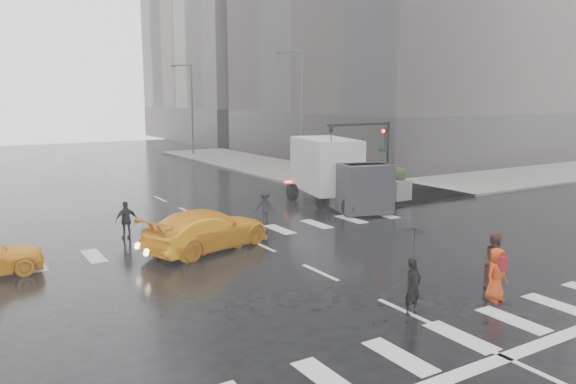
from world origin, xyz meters
TOP-DOWN VIEW (x-y plane):
  - ground at (0.00, 0.00)m, footprint 120.00×120.00m
  - sidewalk_ne at (19.50, 17.50)m, footprint 35.00×35.00m
  - building_ne_far at (29.00, 56.00)m, footprint 26.05×26.05m
  - road_markings at (0.00, 0.00)m, footprint 18.00×48.00m
  - traffic_signal_pole at (9.01, 8.01)m, footprint 4.45×0.42m
  - street_lamp_near at (10.87, 18.00)m, footprint 2.15×0.22m
  - street_lamp_far at (10.87, 38.00)m, footprint 2.15×0.22m
  - planter_west at (7.00, 8.20)m, footprint 1.10×1.10m
  - planter_mid at (9.00, 8.20)m, footprint 1.10×1.10m
  - planter_east at (11.00, 8.20)m, footprint 1.10×1.10m
  - pedestrian_black at (0.01, -4.33)m, footprint 1.05×1.06m
  - pedestrian_brown at (3.77, -4.00)m, footprint 0.93×0.79m
  - pedestrian_orange at (2.79, -4.81)m, footprint 0.79×0.54m
  - pedestrian_far_a at (-4.20, 7.95)m, footprint 0.93×0.58m
  - pedestrian_far_b at (2.15, 7.56)m, footprint 1.12×0.97m
  - taxi_mid at (-2.36, 4.44)m, footprint 4.56×2.79m
  - taxi_rear at (-2.00, 4.71)m, footprint 5.13×3.45m
  - box_truck at (7.35, 9.11)m, footprint 2.52×6.72m

SIDE VIEW (x-z plane):
  - ground at x=0.00m, z-range 0.00..0.00m
  - road_markings at x=0.00m, z-range 0.00..0.01m
  - sidewalk_ne at x=19.50m, z-range 0.00..0.15m
  - taxi_mid at x=-2.36m, z-range 0.00..1.42m
  - pedestrian_far_b at x=2.15m, z-range 0.00..1.52m
  - taxi_rear at x=-2.00m, z-range 0.00..1.54m
  - pedestrian_far_a at x=-4.20m, z-range 0.00..1.57m
  - pedestrian_orange at x=2.79m, z-range 0.01..1.58m
  - pedestrian_brown at x=3.77m, z-range 0.00..1.69m
  - planter_west at x=7.00m, z-range 0.08..1.88m
  - planter_mid at x=9.00m, z-range 0.08..1.88m
  - planter_east at x=11.00m, z-range 0.08..1.88m
  - pedestrian_black at x=0.01m, z-range 0.43..2.86m
  - box_truck at x=7.35m, z-range 0.12..3.69m
  - traffic_signal_pole at x=9.01m, z-range 0.97..5.47m
  - street_lamp_near at x=10.87m, z-range 0.45..9.45m
  - street_lamp_far at x=10.87m, z-range 0.45..9.45m
  - building_ne_far at x=29.00m, z-range -1.73..34.27m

